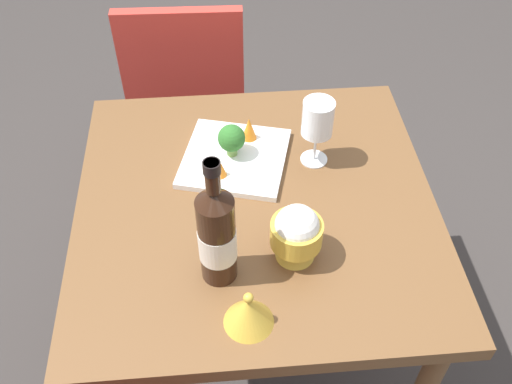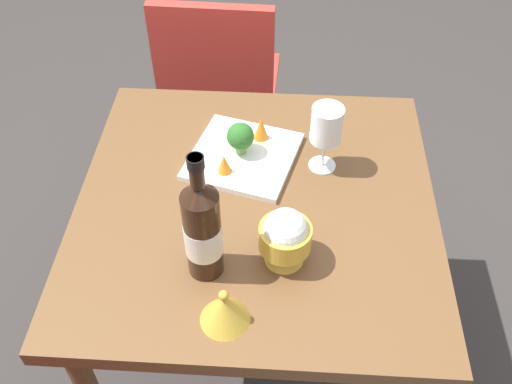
{
  "view_description": "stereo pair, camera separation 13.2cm",
  "coord_description": "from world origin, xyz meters",
  "px_view_note": "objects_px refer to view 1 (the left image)",
  "views": [
    {
      "loc": [
        -0.91,
        0.08,
        1.72
      ],
      "look_at": [
        0.0,
        0.0,
        0.76
      ],
      "focal_mm": 40.3,
      "sensor_mm": 36.0,
      "label": 1
    },
    {
      "loc": [
        -0.91,
        -0.05,
        1.72
      ],
      "look_at": [
        0.0,
        0.0,
        0.76
      ],
      "focal_mm": 40.3,
      "sensor_mm": 36.0,
      "label": 2
    }
  ],
  "objects_px": {
    "carrot_garnish_left": "(219,167)",
    "carrot_garnish_right": "(251,128)",
    "wine_glass": "(318,120)",
    "wine_bottle": "(217,235)",
    "serving_plate": "(235,158)",
    "rice_bowl_lid": "(249,311)",
    "rice_bowl": "(296,233)",
    "broccoli_floret": "(232,139)",
    "chair_by_wall": "(186,83)"
  },
  "relations": [
    {
      "from": "carrot_garnish_left",
      "to": "carrot_garnish_right",
      "type": "height_order",
      "value": "carrot_garnish_right"
    },
    {
      "from": "wine_glass",
      "to": "carrot_garnish_left",
      "type": "relative_size",
      "value": 3.51
    },
    {
      "from": "wine_bottle",
      "to": "wine_glass",
      "type": "height_order",
      "value": "wine_bottle"
    },
    {
      "from": "serving_plate",
      "to": "rice_bowl_lid",
      "type": "bearing_deg",
      "value": 179.98
    },
    {
      "from": "rice_bowl",
      "to": "broccoli_floret",
      "type": "relative_size",
      "value": 1.65
    },
    {
      "from": "rice_bowl",
      "to": "broccoli_floret",
      "type": "xyz_separation_m",
      "value": [
        0.32,
        0.12,
        -0.01
      ]
    },
    {
      "from": "rice_bowl_lid",
      "to": "broccoli_floret",
      "type": "distance_m",
      "value": 0.47
    },
    {
      "from": "wine_glass",
      "to": "rice_bowl",
      "type": "bearing_deg",
      "value": 163.48
    },
    {
      "from": "broccoli_floret",
      "to": "serving_plate",
      "type": "bearing_deg",
      "value": -141.85
    },
    {
      "from": "serving_plate",
      "to": "carrot_garnish_right",
      "type": "height_order",
      "value": "carrot_garnish_right"
    },
    {
      "from": "rice_bowl",
      "to": "carrot_garnish_left",
      "type": "height_order",
      "value": "rice_bowl"
    },
    {
      "from": "serving_plate",
      "to": "broccoli_floret",
      "type": "xyz_separation_m",
      "value": [
        0.01,
        0.01,
        0.06
      ]
    },
    {
      "from": "broccoli_floret",
      "to": "carrot_garnish_left",
      "type": "bearing_deg",
      "value": 154.88
    },
    {
      "from": "wine_glass",
      "to": "rice_bowl_lid",
      "type": "distance_m",
      "value": 0.5
    },
    {
      "from": "carrot_garnish_right",
      "to": "broccoli_floret",
      "type": "bearing_deg",
      "value": 138.4
    },
    {
      "from": "serving_plate",
      "to": "wine_bottle",
      "type": "bearing_deg",
      "value": 171.34
    },
    {
      "from": "wine_bottle",
      "to": "rice_bowl_lid",
      "type": "xyz_separation_m",
      "value": [
        -0.12,
        -0.05,
        -0.09
      ]
    },
    {
      "from": "wine_glass",
      "to": "carrot_garnish_right",
      "type": "height_order",
      "value": "wine_glass"
    },
    {
      "from": "chair_by_wall",
      "to": "wine_glass",
      "type": "xyz_separation_m",
      "value": [
        -0.64,
        -0.34,
        0.33
      ]
    },
    {
      "from": "rice_bowl",
      "to": "rice_bowl_lid",
      "type": "relative_size",
      "value": 1.42
    },
    {
      "from": "serving_plate",
      "to": "carrot_garnish_left",
      "type": "relative_size",
      "value": 6.01
    },
    {
      "from": "wine_bottle",
      "to": "carrot_garnish_left",
      "type": "height_order",
      "value": "wine_bottle"
    },
    {
      "from": "wine_bottle",
      "to": "rice_bowl",
      "type": "distance_m",
      "value": 0.17
    },
    {
      "from": "wine_glass",
      "to": "carrot_garnish_left",
      "type": "bearing_deg",
      "value": 101.93
    },
    {
      "from": "wine_glass",
      "to": "rice_bowl",
      "type": "height_order",
      "value": "wine_glass"
    },
    {
      "from": "carrot_garnish_right",
      "to": "chair_by_wall",
      "type": "bearing_deg",
      "value": 18.32
    },
    {
      "from": "wine_bottle",
      "to": "serving_plate",
      "type": "distance_m",
      "value": 0.36
    },
    {
      "from": "chair_by_wall",
      "to": "broccoli_floret",
      "type": "bearing_deg",
      "value": -75.79
    },
    {
      "from": "rice_bowl_lid",
      "to": "carrot_garnish_right",
      "type": "xyz_separation_m",
      "value": [
        0.53,
        -0.05,
        0.01
      ]
    },
    {
      "from": "wine_bottle",
      "to": "broccoli_floret",
      "type": "height_order",
      "value": "wine_bottle"
    },
    {
      "from": "carrot_garnish_left",
      "to": "wine_glass",
      "type": "bearing_deg",
      "value": -78.07
    },
    {
      "from": "serving_plate",
      "to": "broccoli_floret",
      "type": "bearing_deg",
      "value": 38.15
    },
    {
      "from": "wine_glass",
      "to": "broccoli_floret",
      "type": "height_order",
      "value": "wine_glass"
    },
    {
      "from": "wine_bottle",
      "to": "rice_bowl_lid",
      "type": "bearing_deg",
      "value": -156.95
    },
    {
      "from": "wine_bottle",
      "to": "rice_bowl",
      "type": "bearing_deg",
      "value": -78.66
    },
    {
      "from": "broccoli_floret",
      "to": "rice_bowl",
      "type": "bearing_deg",
      "value": -159.68
    },
    {
      "from": "serving_plate",
      "to": "carrot_garnish_right",
      "type": "distance_m",
      "value": 0.09
    },
    {
      "from": "serving_plate",
      "to": "broccoli_floret",
      "type": "distance_m",
      "value": 0.06
    },
    {
      "from": "wine_glass",
      "to": "serving_plate",
      "type": "height_order",
      "value": "wine_glass"
    },
    {
      "from": "carrot_garnish_left",
      "to": "wine_bottle",
      "type": "bearing_deg",
      "value": 177.51
    },
    {
      "from": "wine_bottle",
      "to": "rice_bowl",
      "type": "height_order",
      "value": "wine_bottle"
    },
    {
      "from": "wine_bottle",
      "to": "carrot_garnish_left",
      "type": "relative_size",
      "value": 6.23
    },
    {
      "from": "rice_bowl_lid",
      "to": "carrot_garnish_left",
      "type": "bearing_deg",
      "value": 5.71
    },
    {
      "from": "carrot_garnish_left",
      "to": "carrot_garnish_right",
      "type": "xyz_separation_m",
      "value": [
        0.13,
        -0.09,
        0.01
      ]
    },
    {
      "from": "rice_bowl",
      "to": "carrot_garnish_left",
      "type": "xyz_separation_m",
      "value": [
        0.24,
        0.15,
        -0.03
      ]
    },
    {
      "from": "wine_bottle",
      "to": "carrot_garnish_right",
      "type": "height_order",
      "value": "wine_bottle"
    },
    {
      "from": "chair_by_wall",
      "to": "serving_plate",
      "type": "xyz_separation_m",
      "value": [
        -0.62,
        -0.14,
        0.21
      ]
    },
    {
      "from": "rice_bowl_lid",
      "to": "broccoli_floret",
      "type": "height_order",
      "value": "broccoli_floret"
    },
    {
      "from": "wine_bottle",
      "to": "carrot_garnish_left",
      "type": "bearing_deg",
      "value": -2.49
    },
    {
      "from": "broccoli_floret",
      "to": "carrot_garnish_right",
      "type": "bearing_deg",
      "value": -41.6
    }
  ]
}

